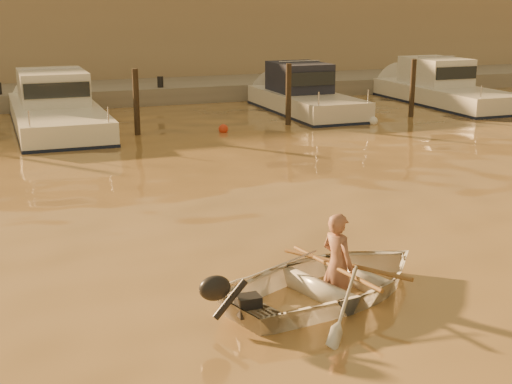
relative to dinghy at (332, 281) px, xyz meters
name	(u,v)px	position (x,y,z in m)	size (l,w,h in m)	color
ground_plane	(365,316)	(0.13, -0.73, -0.22)	(160.00, 160.00, 0.00)	olive
dinghy	(332,281)	(0.00, 0.00, 0.00)	(2.37, 3.32, 0.69)	silver
person	(338,265)	(0.10, 0.03, 0.22)	(0.54, 0.36, 1.49)	#945F4A
outboard_motor	(247,305)	(-1.43, -0.46, 0.06)	(0.90, 0.40, 0.70)	black
oar_port	(345,264)	(0.24, 0.08, 0.20)	(0.06, 0.06, 2.10)	brown
oar_starboard	(335,267)	(0.05, 0.02, 0.20)	(0.06, 0.06, 2.10)	olive
moored_boat_2	(56,108)	(-2.23, 15.27, 0.40)	(2.62, 8.66, 1.75)	white
moored_boat_4	(306,95)	(6.57, 15.27, 0.40)	(2.25, 6.92, 1.75)	silver
moored_boat_5	(445,88)	(12.55, 15.27, 0.40)	(2.36, 7.88, 1.75)	silver
piling_2	(136,105)	(-0.07, 13.07, 0.68)	(0.18, 0.18, 2.20)	#2D2319
piling_3	(288,98)	(4.93, 13.07, 0.68)	(0.18, 0.18, 2.20)	#2D2319
piling_4	(412,91)	(9.63, 13.07, 0.68)	(0.18, 0.18, 2.20)	#2D2319
fender_c	(55,141)	(-2.59, 12.40, -0.12)	(0.30, 0.30, 0.30)	silver
fender_d	(223,129)	(2.52, 12.57, -0.12)	(0.30, 0.30, 0.30)	red
fender_e	(373,121)	(7.64, 12.21, -0.12)	(0.30, 0.30, 0.30)	white
quay	(104,98)	(0.13, 20.77, -0.07)	(52.00, 4.00, 1.00)	gray
waterfront_building	(82,34)	(0.13, 26.27, 2.18)	(46.00, 7.00, 4.80)	#9E8466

